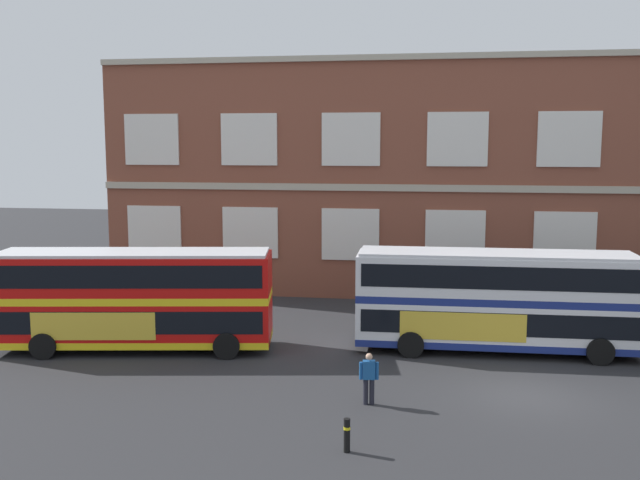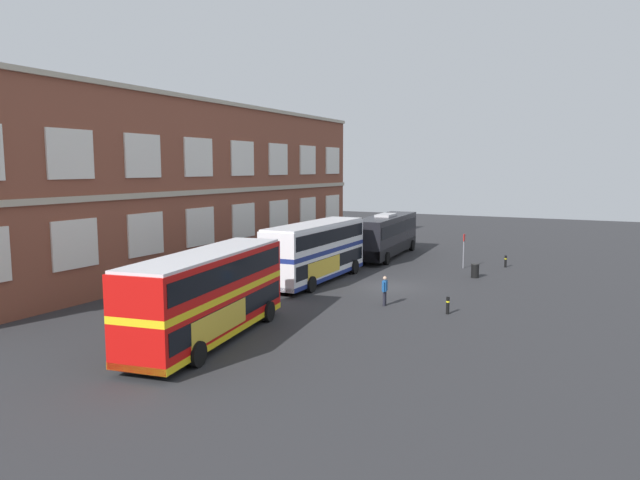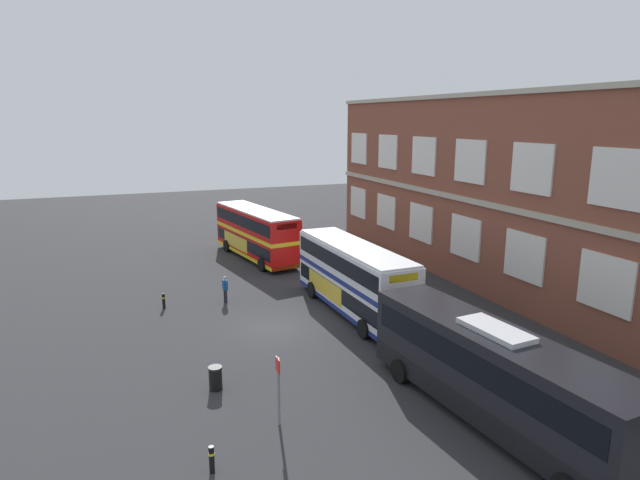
{
  "view_description": "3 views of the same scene",
  "coord_description": "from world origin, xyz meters",
  "px_view_note": "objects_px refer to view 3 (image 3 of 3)",
  "views": [
    {
      "loc": [
        -3.09,
        -23.97,
        8.37
      ],
      "look_at": [
        -7.53,
        3.65,
        4.6
      ],
      "focal_mm": 40.41,
      "sensor_mm": 36.0,
      "label": 1
    },
    {
      "loc": [
        -35.4,
        -13.2,
        7.81
      ],
      "look_at": [
        -3.64,
        3.22,
        3.34
      ],
      "focal_mm": 32.39,
      "sensor_mm": 36.0,
      "label": 2
    },
    {
      "loc": [
        26.97,
        -8.0,
        11.27
      ],
      "look_at": [
        -3.94,
        4.25,
        3.76
      ],
      "focal_mm": 30.25,
      "sensor_mm": 36.0,
      "label": 3
    }
  ],
  "objects_px": {
    "safety_bollard_west": "(212,459)",
    "bus_stand_flag": "(279,385)",
    "double_decker_near": "(256,233)",
    "station_litter_bin": "(216,378)",
    "touring_coach": "(492,375)",
    "waiting_passenger": "(225,288)",
    "safety_bollard_east": "(164,301)",
    "double_decker_middle": "(353,277)"
  },
  "relations": [
    {
      "from": "double_decker_middle",
      "to": "safety_bollard_west",
      "type": "distance_m",
      "value": 16.11
    },
    {
      "from": "safety_bollard_east",
      "to": "waiting_passenger",
      "type": "bearing_deg",
      "value": 86.1
    },
    {
      "from": "station_litter_bin",
      "to": "safety_bollard_west",
      "type": "bearing_deg",
      "value": -12.13
    },
    {
      "from": "double_decker_middle",
      "to": "station_litter_bin",
      "type": "distance_m",
      "value": 11.58
    },
    {
      "from": "double_decker_near",
      "to": "bus_stand_flag",
      "type": "height_order",
      "value": "double_decker_near"
    },
    {
      "from": "safety_bollard_west",
      "to": "safety_bollard_east",
      "type": "height_order",
      "value": "same"
    },
    {
      "from": "waiting_passenger",
      "to": "safety_bollard_east",
      "type": "relative_size",
      "value": 1.79
    },
    {
      "from": "waiting_passenger",
      "to": "station_litter_bin",
      "type": "bearing_deg",
      "value": -13.99
    },
    {
      "from": "station_litter_bin",
      "to": "double_decker_near",
      "type": "bearing_deg",
      "value": 160.48
    },
    {
      "from": "double_decker_middle",
      "to": "waiting_passenger",
      "type": "relative_size",
      "value": 6.51
    },
    {
      "from": "double_decker_middle",
      "to": "waiting_passenger",
      "type": "xyz_separation_m",
      "value": [
        -4.42,
        -6.75,
        -1.22
      ]
    },
    {
      "from": "double_decker_middle",
      "to": "station_litter_bin",
      "type": "bearing_deg",
      "value": -55.63
    },
    {
      "from": "double_decker_middle",
      "to": "safety_bollard_east",
      "type": "bearing_deg",
      "value": -114.08
    },
    {
      "from": "double_decker_middle",
      "to": "bus_stand_flag",
      "type": "relative_size",
      "value": 4.1
    },
    {
      "from": "station_litter_bin",
      "to": "double_decker_middle",
      "type": "bearing_deg",
      "value": 124.37
    },
    {
      "from": "waiting_passenger",
      "to": "touring_coach",
      "type": "bearing_deg",
      "value": 20.73
    },
    {
      "from": "touring_coach",
      "to": "safety_bollard_west",
      "type": "distance_m",
      "value": 10.53
    },
    {
      "from": "station_litter_bin",
      "to": "waiting_passenger",
      "type": "bearing_deg",
      "value": 166.01
    },
    {
      "from": "waiting_passenger",
      "to": "safety_bollard_east",
      "type": "bearing_deg",
      "value": -93.9
    },
    {
      "from": "touring_coach",
      "to": "bus_stand_flag",
      "type": "distance_m",
      "value": 8.0
    },
    {
      "from": "safety_bollard_west",
      "to": "bus_stand_flag",
      "type": "bearing_deg",
      "value": 123.57
    },
    {
      "from": "bus_stand_flag",
      "to": "safety_bollard_east",
      "type": "bearing_deg",
      "value": -169.63
    },
    {
      "from": "touring_coach",
      "to": "station_litter_bin",
      "type": "xyz_separation_m",
      "value": [
        -6.29,
        -9.22,
        -1.39
      ]
    },
    {
      "from": "touring_coach",
      "to": "waiting_passenger",
      "type": "xyz_separation_m",
      "value": [
        -17.19,
        -6.51,
        -0.98
      ]
    },
    {
      "from": "double_decker_near",
      "to": "safety_bollard_east",
      "type": "relative_size",
      "value": 11.87
    },
    {
      "from": "safety_bollard_east",
      "to": "touring_coach",
      "type": "bearing_deg",
      "value": 30.36
    },
    {
      "from": "bus_stand_flag",
      "to": "safety_bollard_east",
      "type": "xyz_separation_m",
      "value": [
        -14.74,
        -2.7,
        -1.14
      ]
    },
    {
      "from": "double_decker_middle",
      "to": "safety_bollard_west",
      "type": "height_order",
      "value": "double_decker_middle"
    },
    {
      "from": "safety_bollard_west",
      "to": "touring_coach",
      "type": "bearing_deg",
      "value": 85.62
    },
    {
      "from": "station_litter_bin",
      "to": "safety_bollard_west",
      "type": "height_order",
      "value": "station_litter_bin"
    },
    {
      "from": "station_litter_bin",
      "to": "safety_bollard_west",
      "type": "distance_m",
      "value": 5.62
    },
    {
      "from": "double_decker_middle",
      "to": "touring_coach",
      "type": "xyz_separation_m",
      "value": [
        12.77,
        -0.25,
        -0.24
      ]
    },
    {
      "from": "touring_coach",
      "to": "bus_stand_flag",
      "type": "bearing_deg",
      "value": -109.79
    },
    {
      "from": "touring_coach",
      "to": "station_litter_bin",
      "type": "distance_m",
      "value": 11.25
    },
    {
      "from": "double_decker_near",
      "to": "safety_bollard_west",
      "type": "distance_m",
      "value": 27.76
    },
    {
      "from": "touring_coach",
      "to": "safety_bollard_west",
      "type": "relative_size",
      "value": 12.81
    },
    {
      "from": "double_decker_middle",
      "to": "station_litter_bin",
      "type": "xyz_separation_m",
      "value": [
        6.47,
        -9.47,
        -1.63
      ]
    },
    {
      "from": "double_decker_near",
      "to": "safety_bollard_west",
      "type": "bearing_deg",
      "value": -18.03
    },
    {
      "from": "station_litter_bin",
      "to": "safety_bollard_west",
      "type": "xyz_separation_m",
      "value": [
        5.5,
        -1.18,
        -0.03
      ]
    },
    {
      "from": "touring_coach",
      "to": "waiting_passenger",
      "type": "height_order",
      "value": "touring_coach"
    },
    {
      "from": "double_decker_near",
      "to": "station_litter_bin",
      "type": "relative_size",
      "value": 10.94
    },
    {
      "from": "double_decker_near",
      "to": "safety_bollard_west",
      "type": "xyz_separation_m",
      "value": [
        26.35,
        -8.57,
        -1.66
      ]
    }
  ]
}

